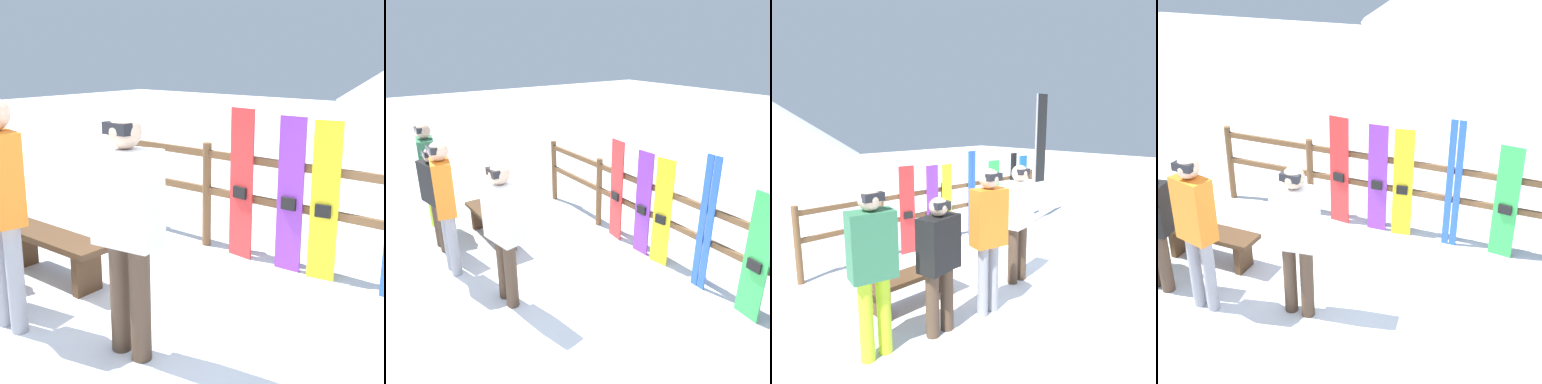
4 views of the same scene
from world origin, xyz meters
TOP-DOWN VIEW (x-y plane):
  - ground_plane at (0.00, 0.00)m, footprint 40.00×40.00m
  - fence at (0.00, 2.13)m, footprint 5.65×0.10m
  - bench at (-1.95, 0.46)m, footprint 1.31×0.36m
  - person_orange at (-1.42, -0.33)m, footprint 0.46×0.32m
  - person_white at (-0.42, 0.00)m, footprint 0.49×0.32m
  - snowboard_red at (-0.89, 2.07)m, footprint 0.29×0.08m
  - snowboard_purple at (-0.32, 2.07)m, footprint 0.27×0.06m
  - snowboard_yellow at (0.04, 2.07)m, footprint 0.27×0.09m
  - ski_pair_blue at (0.71, 2.07)m, footprint 0.20×0.02m
  - snowboard_green at (1.38, 2.07)m, footprint 0.30×0.08m

SIDE VIEW (x-z plane):
  - ground_plane at x=0.00m, z-range 0.00..0.00m
  - bench at x=-1.95m, z-range 0.11..0.56m
  - fence at x=0.00m, z-range 0.11..1.28m
  - snowboard_green at x=1.38m, z-range 0.00..1.49m
  - snowboard_yellow at x=0.04m, z-range 0.00..1.52m
  - snowboard_purple at x=-0.32m, z-range 0.00..1.53m
  - snowboard_red at x=-0.89m, z-range 0.00..1.57m
  - ski_pair_blue at x=0.71m, z-range 0.00..1.74m
  - person_white at x=-0.42m, z-range 0.14..1.87m
  - person_orange at x=-1.42m, z-range 0.16..1.97m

